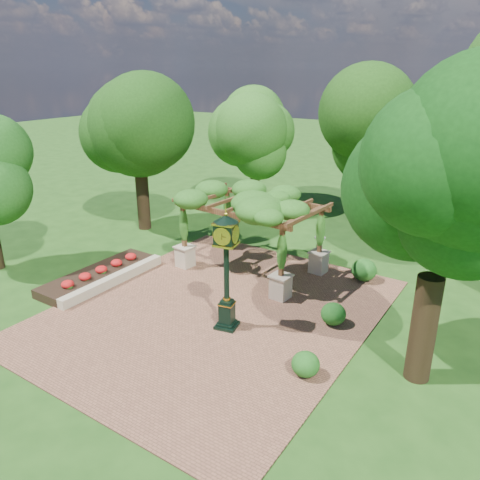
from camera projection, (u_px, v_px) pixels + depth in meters
The scene contains 14 objects.
ground at pixel (199, 323), 15.63m from camera, with size 120.00×120.00×0.00m, color #1E4714.
brick_plaza at pixel (216, 311), 16.40m from camera, with size 10.00×12.00×0.04m, color brown.
border_wall at pixel (114, 280), 18.32m from camera, with size 0.35×5.00×0.40m, color #C6B793.
flower_bed at pixel (99, 275), 18.79m from camera, with size 1.50×5.00×0.36m, color red.
pedestal_clock at pixel (226, 262), 14.55m from camera, with size 0.92×0.92×3.92m.
pergola at pixel (251, 204), 18.72m from camera, with size 5.81×3.88×3.51m.
sundial at pixel (319, 248), 20.94m from camera, with size 0.68×0.68×0.94m.
shrub_front at pixel (306, 364), 12.83m from camera, with size 0.78×0.78×0.71m, color #1E5618.
shrub_mid at pixel (333, 314), 15.39m from camera, with size 0.83×0.83×0.74m, color #1B5618.
shrub_back at pixel (364, 270), 18.54m from camera, with size 0.98×0.98×0.88m, color #1D5618.
tree_west_near at pixel (137, 116), 22.76m from camera, with size 4.61×4.61×8.42m.
tree_west_far at pixel (255, 136), 27.56m from camera, with size 3.80×3.80×6.10m.
tree_north at pixel (375, 126), 24.48m from camera, with size 4.97×4.97×7.42m.
tree_east_near at pixel (446, 187), 11.06m from camera, with size 3.87×3.87×7.87m.
Camera 1 is at (8.68, -10.64, 8.08)m, focal length 35.00 mm.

